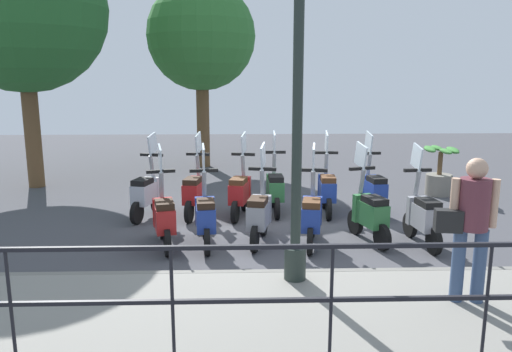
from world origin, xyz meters
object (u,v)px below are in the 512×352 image
lamp_post_near (297,133)px  potted_palm (439,175)px  scooter_near_3 (259,213)px  scooter_near_4 (205,216)px  scooter_far_2 (275,188)px  scooter_far_0 (373,190)px  scooter_near_5 (164,217)px  scooter_near_0 (423,215)px  tree_large (21,8)px  tree_distant (201,37)px  pedestrian_with_bag (471,219)px  scooter_far_4 (195,191)px  scooter_far_3 (240,191)px  scooter_far_5 (146,192)px  scooter_near_2 (312,215)px  scooter_far_1 (327,189)px  scooter_near_1 (369,212)px

lamp_post_near → potted_palm: lamp_post_near is taller
scooter_near_3 → scooter_near_4: bearing=109.1°
scooter_near_3 → scooter_far_2: same height
scooter_far_0 → scooter_near_5: bearing=108.4°
scooter_near_0 → tree_large: bearing=54.8°
scooter_near_0 → scooter_far_0: bearing=5.2°
tree_distant → scooter_near_0: bearing=-151.0°
pedestrian_with_bag → scooter_near_5: 4.30m
scooter_near_5 → scooter_far_4: (1.67, -0.31, 0.00)m
tree_large → scooter_far_3: tree_large is taller
pedestrian_with_bag → scooter_near_3: pedestrian_with_bag is taller
scooter_near_5 → scooter_far_5: bearing=5.1°
pedestrian_with_bag → scooter_far_2: 4.54m
pedestrian_with_bag → tree_distant: bearing=30.1°
scooter_far_2 → scooter_far_3: size_ratio=1.00×
scooter_far_4 → scooter_near_4: bearing=-159.2°
scooter_near_5 → scooter_near_3: bearing=-98.3°
scooter_near_4 → tree_distant: bearing=-2.0°
potted_palm → scooter_far_3: size_ratio=0.69×
potted_palm → scooter_far_3: (-1.61, 4.35, 0.04)m
scooter_near_2 → scooter_far_3: 1.95m
scooter_near_4 → scooter_near_3: bearing=-89.1°
scooter_near_3 → scooter_far_3: (1.49, 0.30, 0.00)m
tree_large → lamp_post_near: bearing=-137.4°
scooter_near_5 → scooter_far_1: (1.78, -2.78, 0.00)m
scooter_far_1 → scooter_near_4: bearing=132.9°
tree_distant → scooter_far_5: bearing=172.9°
potted_palm → scooter_near_0: bearing=154.6°
scooter_far_3 → scooter_far_4: 0.84m
pedestrian_with_bag → tree_large: tree_large is taller
tree_distant → potted_palm: size_ratio=4.83×
scooter_near_3 → scooter_near_5: 1.45m
scooter_near_0 → scooter_far_4: size_ratio=1.00×
lamp_post_near → scooter_far_3: 3.61m
scooter_far_4 → scooter_near_1: bearing=-108.0°
tree_large → scooter_far_0: bearing=-110.0°
scooter_near_3 → scooter_far_5: bearing=65.6°
pedestrian_with_bag → scooter_far_1: 4.17m
lamp_post_near → scooter_far_3: bearing=11.6°
pedestrian_with_bag → scooter_near_4: (2.31, 2.98, -0.60)m
scooter_near_1 → scooter_far_5: 4.00m
lamp_post_near → scooter_near_1: bearing=-37.5°
scooter_far_1 → scooter_far_2: size_ratio=1.00×
lamp_post_near → tree_distant: 8.84m
scooter_far_0 → scooter_far_5: size_ratio=1.00×
tree_large → scooter_near_2: (-4.31, -5.89, -3.54)m
tree_distant → potted_palm: bearing=-124.1°
scooter_near_4 → scooter_near_5: same height
scooter_near_2 → scooter_far_2: same height
scooter_near_0 → scooter_near_3: size_ratio=1.00×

